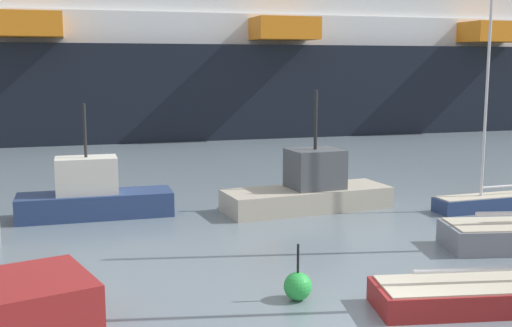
{
  "coord_description": "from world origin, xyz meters",
  "views": [
    {
      "loc": [
        -5.69,
        -11.31,
        5.55
      ],
      "look_at": [
        0.0,
        11.42,
        1.88
      ],
      "focal_mm": 44.63,
      "sensor_mm": 36.0,
      "label": 1
    }
  ],
  "objects_px": {
    "sailboat_2": "(512,288)",
    "fishing_boat_0": "(93,196)",
    "fishing_boat_2": "(309,190)",
    "channel_buoy_0": "(298,286)",
    "sailboat_0": "(488,199)",
    "cruise_ship": "(247,45)"
  },
  "relations": [
    {
      "from": "fishing_boat_0",
      "to": "channel_buoy_0",
      "type": "xyz_separation_m",
      "value": [
        4.73,
        -9.79,
        -0.45
      ]
    },
    {
      "from": "sailboat_0",
      "to": "cruise_ship",
      "type": "xyz_separation_m",
      "value": [
        -1.58,
        33.66,
        6.76
      ]
    },
    {
      "from": "sailboat_2",
      "to": "channel_buoy_0",
      "type": "bearing_deg",
      "value": 169.15
    },
    {
      "from": "channel_buoy_0",
      "to": "cruise_ship",
      "type": "height_order",
      "value": "cruise_ship"
    },
    {
      "from": "fishing_boat_0",
      "to": "channel_buoy_0",
      "type": "bearing_deg",
      "value": 114.05
    },
    {
      "from": "sailboat_0",
      "to": "channel_buoy_0",
      "type": "relative_size",
      "value": 6.39
    },
    {
      "from": "sailboat_2",
      "to": "cruise_ship",
      "type": "distance_m",
      "value": 43.18
    },
    {
      "from": "sailboat_2",
      "to": "fishing_boat_0",
      "type": "xyz_separation_m",
      "value": [
        -9.39,
        11.38,
        0.34
      ]
    },
    {
      "from": "fishing_boat_2",
      "to": "cruise_ship",
      "type": "xyz_separation_m",
      "value": [
        5.05,
        31.85,
        6.43
      ]
    },
    {
      "from": "channel_buoy_0",
      "to": "fishing_boat_2",
      "type": "bearing_deg",
      "value": 69.6
    },
    {
      "from": "channel_buoy_0",
      "to": "cruise_ship",
      "type": "bearing_deg",
      "value": 78.38
    },
    {
      "from": "fishing_boat_2",
      "to": "channel_buoy_0",
      "type": "distance_m",
      "value": 9.66
    },
    {
      "from": "sailboat_2",
      "to": "fishing_boat_0",
      "type": "height_order",
      "value": "sailboat_2"
    },
    {
      "from": "fishing_boat_0",
      "to": "cruise_ship",
      "type": "height_order",
      "value": "cruise_ship"
    },
    {
      "from": "sailboat_0",
      "to": "fishing_boat_2",
      "type": "distance_m",
      "value": 6.87
    },
    {
      "from": "channel_buoy_0",
      "to": "fishing_boat_0",
      "type": "bearing_deg",
      "value": 115.79
    },
    {
      "from": "sailboat_2",
      "to": "fishing_boat_0",
      "type": "bearing_deg",
      "value": 137.5
    },
    {
      "from": "sailboat_2",
      "to": "fishing_boat_0",
      "type": "relative_size",
      "value": 1.65
    },
    {
      "from": "fishing_boat_2",
      "to": "fishing_boat_0",
      "type": "bearing_deg",
      "value": 166.88
    },
    {
      "from": "fishing_boat_0",
      "to": "sailboat_2",
      "type": "bearing_deg",
      "value": 127.81
    },
    {
      "from": "sailboat_0",
      "to": "cruise_ship",
      "type": "height_order",
      "value": "cruise_ship"
    },
    {
      "from": "sailboat_0",
      "to": "fishing_boat_2",
      "type": "relative_size",
      "value": 1.31
    }
  ]
}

